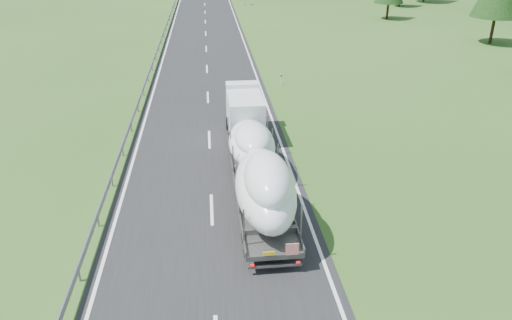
{
  "coord_description": "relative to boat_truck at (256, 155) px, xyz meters",
  "views": [
    {
      "loc": [
        0.11,
        -12.48,
        12.76
      ],
      "look_at": [
        2.39,
        10.82,
        1.77
      ],
      "focal_mm": 35.0,
      "sensor_mm": 36.0,
      "label": 1
    }
  ],
  "objects": [
    {
      "name": "boat_truck",
      "position": [
        0.0,
        0.0,
        0.0
      ],
      "size": [
        2.73,
        17.12,
        4.03
      ],
      "color": "silver",
      "rests_on": "ground"
    }
  ]
}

